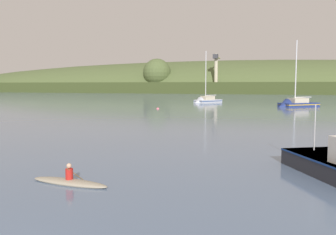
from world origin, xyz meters
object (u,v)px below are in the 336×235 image
(dockside_crane, at_px, (216,74))
(sailboat_midwater_white, at_px, (294,105))
(sailboat_near_mooring, at_px, (205,101))
(mooring_buoy_far_upstream, at_px, (158,109))
(canoe_with_paddler, at_px, (69,182))

(dockside_crane, distance_m, sailboat_midwater_white, 105.93)
(sailboat_near_mooring, bearing_deg, mooring_buoy_far_upstream, 24.44)
(canoe_with_paddler, bearing_deg, sailboat_midwater_white, 84.55)
(dockside_crane, xyz_separation_m, canoe_with_paddler, (9.71, -161.95, -9.15))
(sailboat_near_mooring, xyz_separation_m, sailboat_midwater_white, (18.81, -11.01, -0.07))
(sailboat_near_mooring, distance_m, sailboat_midwater_white, 21.79)
(sailboat_near_mooring, xyz_separation_m, canoe_with_paddler, (3.17, -70.50, -0.21))
(dockside_crane, relative_size, canoe_with_paddler, 4.97)
(sailboat_near_mooring, height_order, canoe_with_paddler, sailboat_near_mooring)
(sailboat_near_mooring, height_order, mooring_buoy_far_upstream, sailboat_near_mooring)
(canoe_with_paddler, height_order, mooring_buoy_far_upstream, canoe_with_paddler)
(mooring_buoy_far_upstream, bearing_deg, dockside_crane, 90.56)
(dockside_crane, height_order, mooring_buoy_far_upstream, dockside_crane)
(mooring_buoy_far_upstream, bearing_deg, canoe_with_paddler, -79.67)
(dockside_crane, xyz_separation_m, sailboat_midwater_white, (25.35, -102.46, -9.01))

